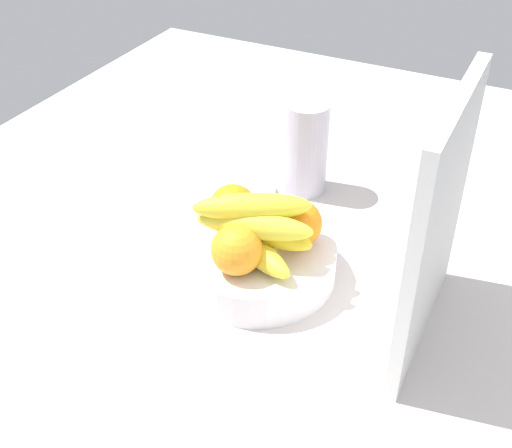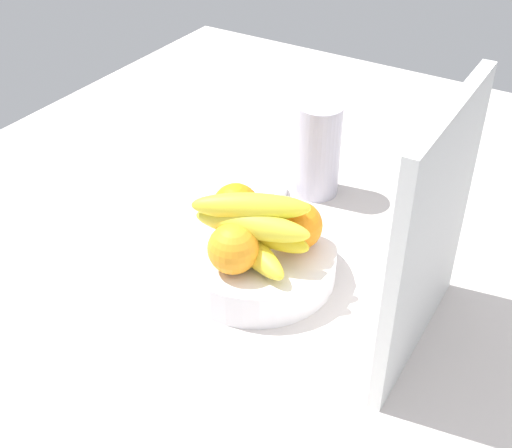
{
  "view_description": "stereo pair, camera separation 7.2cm",
  "coord_description": "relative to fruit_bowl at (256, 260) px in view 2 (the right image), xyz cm",
  "views": [
    {
      "loc": [
        72.08,
        38.88,
        68.23
      ],
      "look_at": [
        -1.38,
        1.99,
        9.66
      ],
      "focal_mm": 47.9,
      "sensor_mm": 36.0,
      "label": 1
    },
    {
      "loc": [
        68.58,
        45.15,
        68.23
      ],
      "look_at": [
        -1.38,
        1.99,
        9.66
      ],
      "focal_mm": 47.9,
      "sensor_mm": 36.0,
      "label": 2
    }
  ],
  "objects": [
    {
      "name": "ground_plane",
      "position": [
        1.38,
        -1.99,
        -4.33
      ],
      "size": [
        180.0,
        140.0,
        3.0
      ],
      "primitive_type": "cube",
      "color": "beige"
    },
    {
      "name": "fruit_bowl",
      "position": [
        0.0,
        0.0,
        0.0
      ],
      "size": [
        24.59,
        24.59,
        5.66
      ],
      "primitive_type": "cylinder",
      "color": "white",
      "rests_on": "ground_plane"
    },
    {
      "name": "orange_front_left",
      "position": [
        -2.6,
        -5.28,
        6.54
      ],
      "size": [
        7.41,
        7.41,
        7.41
      ],
      "primitive_type": "sphere",
      "color": "orange",
      "rests_on": "fruit_bowl"
    },
    {
      "name": "orange_front_right",
      "position": [
        6.48,
        0.2,
        6.54
      ],
      "size": [
        7.41,
        7.41,
        7.41
      ],
      "primitive_type": "sphere",
      "color": "orange",
      "rests_on": "fruit_bowl"
    },
    {
      "name": "orange_center",
      "position": [
        -3.27,
        5.29,
        6.54
      ],
      "size": [
        7.41,
        7.41,
        7.41
      ],
      "primitive_type": "sphere",
      "color": "orange",
      "rests_on": "fruit_bowl"
    },
    {
      "name": "banana_bunch",
      "position": [
        2.64,
        0.98,
        8.13
      ],
      "size": [
        12.11,
        18.01,
        10.6
      ],
      "color": "yellow",
      "rests_on": "fruit_bowl"
    },
    {
      "name": "cutting_board",
      "position": [
        0.77,
        25.97,
        15.17
      ],
      "size": [
        28.03,
        2.3,
        36.0
      ],
      "primitive_type": "cube",
      "rotation": [
        0.0,
        0.0,
        0.02
      ],
      "color": "white",
      "rests_on": "ground_plane"
    },
    {
      "name": "thermos_tumbler",
      "position": [
        -26.28,
        -3.2,
        5.81
      ],
      "size": [
        7.88,
        7.88,
        17.28
      ],
      "primitive_type": "cylinder",
      "color": "#B5B2C4",
      "rests_on": "ground_plane"
    },
    {
      "name": "jar_lid",
      "position": [
        -20.69,
        -10.48,
        -2.15
      ],
      "size": [
        7.37,
        7.37,
        1.36
      ],
      "primitive_type": "cylinder",
      "color": "white",
      "rests_on": "ground_plane"
    }
  ]
}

